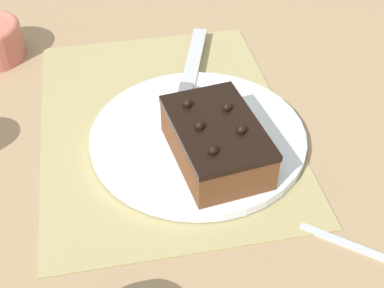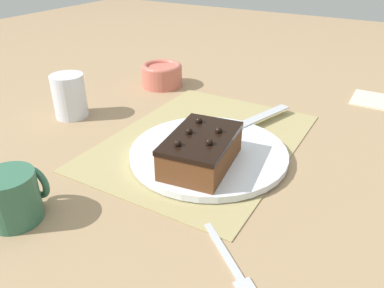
% 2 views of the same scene
% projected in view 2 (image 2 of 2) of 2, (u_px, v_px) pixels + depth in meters
% --- Properties ---
extents(ground_plane, '(3.00, 3.00, 0.00)m').
position_uv_depth(ground_plane, '(203.00, 141.00, 0.75)').
color(ground_plane, '#9E7F5B').
extents(placemat_woven, '(0.46, 0.34, 0.00)m').
position_uv_depth(placemat_woven, '(203.00, 140.00, 0.74)').
color(placemat_woven, tan).
rests_on(placemat_woven, ground_plane).
extents(cake_plate, '(0.29, 0.29, 0.01)m').
position_uv_depth(cake_plate, '(208.00, 152.00, 0.69)').
color(cake_plate, white).
rests_on(cake_plate, placemat_woven).
extents(chocolate_cake, '(0.17, 0.12, 0.06)m').
position_uv_depth(chocolate_cake, '(201.00, 150.00, 0.63)').
color(chocolate_cake, brown).
rests_on(chocolate_cake, cake_plate).
extents(serving_knife, '(0.25, 0.10, 0.01)m').
position_uv_depth(serving_knife, '(234.00, 127.00, 0.76)').
color(serving_knife, slate).
rests_on(serving_knife, cake_plate).
extents(drinking_glass, '(0.07, 0.07, 0.10)m').
position_uv_depth(drinking_glass, '(69.00, 96.00, 0.83)').
color(drinking_glass, white).
rests_on(drinking_glass, ground_plane).
extents(small_bowl, '(0.11, 0.11, 0.06)m').
position_uv_depth(small_bowl, '(162.00, 74.00, 1.01)').
color(small_bowl, '#C66656').
rests_on(small_bowl, ground_plane).
extents(coffee_mug, '(0.08, 0.07, 0.08)m').
position_uv_depth(coffee_mug, '(14.00, 197.00, 0.52)').
color(coffee_mug, '#33664C').
rests_on(coffee_mug, ground_plane).
extents(folded_napkin, '(0.11, 0.09, 0.01)m').
position_uv_depth(folded_napkin, '(372.00, 99.00, 0.93)').
color(folded_napkin, beige).
rests_on(folded_napkin, ground_plane).
extents(dessert_fork, '(0.11, 0.13, 0.01)m').
position_uv_depth(dessert_fork, '(235.00, 269.00, 0.45)').
color(dessert_fork, '#B7BABF').
rests_on(dessert_fork, ground_plane).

